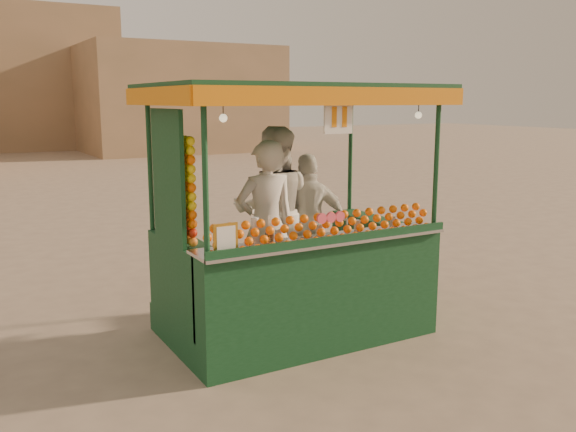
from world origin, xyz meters
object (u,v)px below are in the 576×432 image
vendor_middle (274,212)px  juice_cart (293,258)px  vendor_right (309,223)px  vendor_left (266,225)px

vendor_middle → juice_cart: bearing=111.6°
vendor_right → vendor_middle: bearing=6.6°
vendor_middle → vendor_right: size_ratio=1.20×
vendor_middle → vendor_right: (0.40, -0.09, -0.15)m
juice_cart → vendor_left: juice_cart is taller
juice_cart → vendor_right: bearing=44.6°
vendor_right → vendor_left: bearing=42.5°
vendor_left → vendor_right: bearing=-153.0°
juice_cart → vendor_middle: 0.69m
vendor_left → vendor_middle: 0.49m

